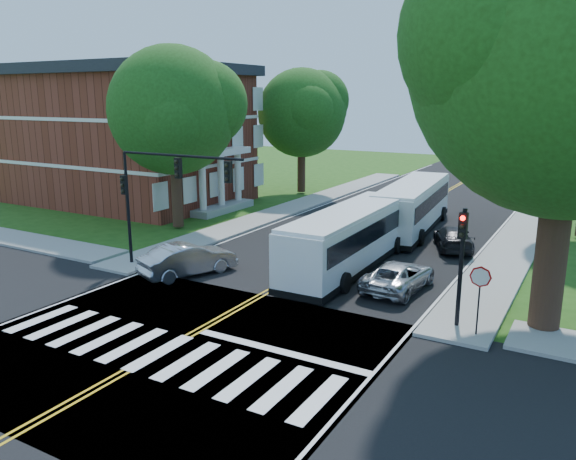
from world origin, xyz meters
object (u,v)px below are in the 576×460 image
Objects in this scene: signal_ne at (462,252)px; bus_follow at (413,205)px; bus_lead at (350,237)px; hatchback at (188,259)px; dark_sedan at (453,238)px; suv at (399,276)px; signal_nw at (161,184)px.

bus_follow is at bearing 113.29° from signal_ne.
bus_lead is 0.97× the size of bus_follow.
bus_follow is 2.56× the size of hatchback.
dark_sedan is (-2.86, 11.24, -2.30)m from signal_ne.
bus_lead is 2.54× the size of suv.
bus_lead is 7.98m from hatchback.
suv is at bearing -141.01° from hatchback.
bus_lead is at bearing 33.81° from signal_nw.
signal_nw is at bearing 57.03° from bus_follow.
bus_follow is at bearing -91.97° from bus_lead.
bus_lead reaches higher than dark_sedan.
suv is (10.76, 3.16, -3.73)m from signal_nw.
signal_ne is at bearing 141.50° from bus_lead.
signal_nw is 14.13m from signal_ne.
bus_follow reaches higher than suv.
signal_nw is 0.62× the size of bus_lead.
signal_ne reaches higher than dark_sedan.
signal_ne is 8.35m from bus_lead.
dark_sedan is at bearing -110.23° from hatchback.
bus_lead is 9.57m from bus_follow.
signal_nw is at bearing 20.49° from suv.
signal_ne is 0.38× the size of bus_lead.
suv is 8.11m from dark_sedan.
signal_ne is at bearing 82.96° from dark_sedan.
signal_ne is at bearing 0.05° from signal_nw.
dark_sedan is (9.92, 11.06, -0.12)m from hatchback.
signal_nw is 0.60× the size of bus_follow.
bus_follow is 15.84m from hatchback.
suv is (3.21, -1.90, -0.94)m from bus_lead.
signal_nw is 1.53× the size of hatchback.
signal_ne reaches higher than bus_lead.
signal_ne is 12.97m from hatchback.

